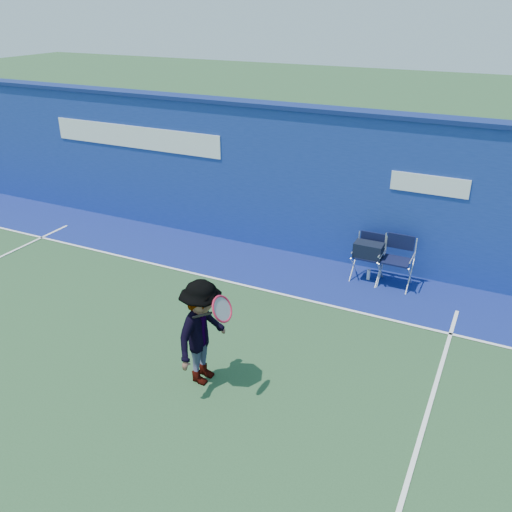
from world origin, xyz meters
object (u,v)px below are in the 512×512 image
at_px(tennis_player, 202,332).
at_px(directors_chair_right, 395,271).
at_px(directors_chair_left, 368,262).
at_px(water_bottle, 369,275).

bearing_deg(tennis_player, directors_chair_right, 66.05).
xyz_separation_m(directors_chair_left, tennis_player, (-1.25, -4.03, 0.42)).
bearing_deg(water_bottle, directors_chair_right, -1.65).
relative_size(water_bottle, tennis_player, 0.13).
height_order(directors_chair_left, water_bottle, directors_chair_left).
xyz_separation_m(directors_chair_right, water_bottle, (-0.50, 0.01, -0.20)).
height_order(directors_chair_right, water_bottle, directors_chair_right).
distance_m(directors_chair_left, tennis_player, 4.24).
distance_m(directors_chair_left, directors_chair_right, 0.54).
height_order(directors_chair_left, directors_chair_right, directors_chair_right).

